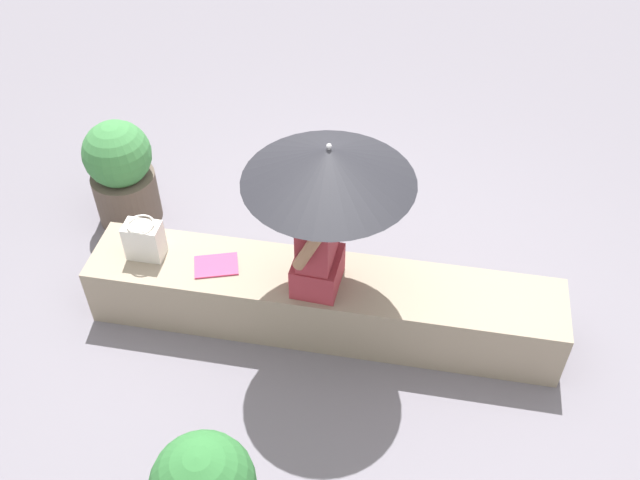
# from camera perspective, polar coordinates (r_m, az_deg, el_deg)

# --- Properties ---
(ground_plane) EXTENTS (14.00, 14.00, 0.00)m
(ground_plane) POSITION_cam_1_polar(r_m,az_deg,el_deg) (4.82, 0.18, -6.68)
(ground_plane) COLOR slate
(stone_bench) EXTENTS (3.07, 0.52, 0.44)m
(stone_bench) POSITION_cam_1_polar(r_m,az_deg,el_deg) (4.65, 0.19, -4.93)
(stone_bench) COLOR gray
(stone_bench) RESTS_ON ground
(person_seated) EXTENTS (0.30, 0.48, 0.90)m
(person_seated) POSITION_cam_1_polar(r_m,az_deg,el_deg) (4.18, -0.21, 0.15)
(person_seated) COLOR #992D38
(person_seated) RESTS_ON stone_bench
(parasol) EXTENTS (0.97, 0.97, 1.10)m
(parasol) POSITION_cam_1_polar(r_m,az_deg,el_deg) (3.78, 0.72, 6.07)
(parasol) COLOR #B7B7BC
(parasol) RESTS_ON stone_bench
(handbag_black) EXTENTS (0.23, 0.18, 0.28)m
(handbag_black) POSITION_cam_1_polar(r_m,az_deg,el_deg) (4.68, -14.02, 0.03)
(handbag_black) COLOR silver
(handbag_black) RESTS_ON stone_bench
(magazine) EXTENTS (0.33, 0.28, 0.01)m
(magazine) POSITION_cam_1_polar(r_m,az_deg,el_deg) (4.60, -8.39, -2.05)
(magazine) COLOR #D83866
(magazine) RESTS_ON stone_bench
(planter_far) EXTENTS (0.50, 0.50, 0.86)m
(planter_far) POSITION_cam_1_polar(r_m,az_deg,el_deg) (5.50, -15.74, 5.25)
(planter_far) COLOR brown
(planter_far) RESTS_ON ground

